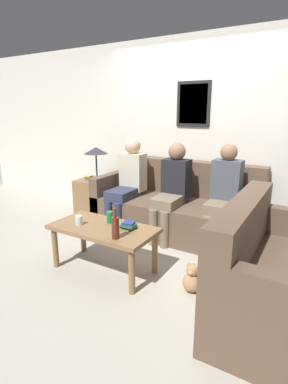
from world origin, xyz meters
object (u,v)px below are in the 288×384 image
coffee_table (103,233)px  person_right (224,192)px  couch_main (177,209)px  person_left (128,180)px  couch_side (280,281)px  drinking_glass (79,220)px  teddy_bear (192,279)px  wine_bottle (115,227)px  person_middle (172,187)px

coffee_table → person_right: 1.51m
couch_main → person_left: (-0.67, -0.18, 0.36)m
couch_side → drinking_glass: 1.93m
coffee_table → teddy_bear: size_ratio=3.85×
wine_bottle → person_middle: person_middle is taller
person_left → teddy_bear: bearing=-37.1°
coffee_table → person_middle: bearing=78.7°
couch_main → drinking_glass: bearing=-108.0°
couch_main → teddy_bear: bearing=-59.4°
person_left → wine_bottle: bearing=-60.8°
couch_main → couch_side: (1.45, -1.22, 0.00)m
couch_main → couch_side: 1.89m
drinking_glass → person_right: size_ratio=0.08×
drinking_glass → person_middle: 1.31m
coffee_table → drinking_glass: drinking_glass is taller
couch_main → couch_side: size_ratio=1.46×
person_middle → drinking_glass: bearing=-111.3°
person_left → person_right: 1.33m
person_right → person_left: bearing=-177.8°
couch_side → wine_bottle: bearing=101.2°
person_left → person_middle: size_ratio=1.02×
couch_main → drinking_glass: (-0.46, -1.41, 0.21)m
couch_side → person_middle: bearing=54.4°
coffee_table → drinking_glass: bearing=-161.5°
wine_bottle → drinking_glass: bearing=170.9°
wine_bottle → person_middle: (-0.05, 1.30, 0.08)m
teddy_bear → person_right: bearing=93.7°
drinking_glass → person_left: (-0.21, 1.23, 0.15)m
drinking_glass → teddy_bear: size_ratio=0.34×
couch_side → person_right: person_right is taller
coffee_table → person_left: bearing=111.8°
couch_main → person_middle: person_middle is taller
wine_bottle → teddy_bear: wine_bottle is taller
person_middle → teddy_bear: (0.71, -1.04, -0.55)m
couch_side → teddy_bear: size_ratio=5.25×
coffee_table → drinking_glass: 0.29m
person_right → person_middle: bearing=-173.7°
wine_bottle → person_left: bearing=119.2°
couch_main → person_middle: (0.02, -0.20, 0.35)m
coffee_table → wine_bottle: size_ratio=3.71×
person_left → teddy_bear: size_ratio=4.43×
coffee_table → drinking_glass: (-0.25, -0.08, 0.12)m
couch_main → wine_bottle: size_ratio=7.39×
person_middle → couch_main: bearing=94.6°
drinking_glass → teddy_bear: bearing=8.4°
coffee_table → wine_bottle: (0.28, -0.17, 0.18)m
person_right → coffee_table: bearing=-125.8°
couch_main → person_left: size_ratio=1.73×
coffee_table → couch_side: bearing=3.7°
coffee_table → couch_main: bearing=81.0°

